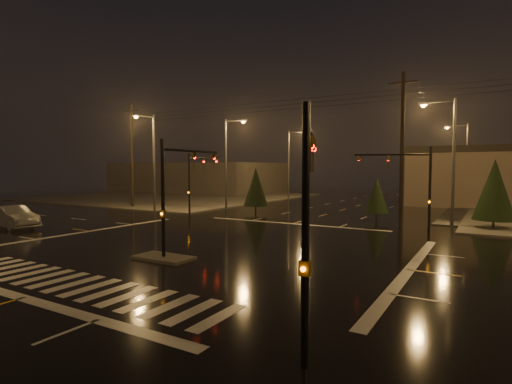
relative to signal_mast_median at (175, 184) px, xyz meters
The scene contains 22 objects.
ground 4.85m from the signal_mast_median, 90.00° to the left, with size 140.00×140.00×0.00m, color black.
sidewalk_nw 44.80m from the signal_mast_median, 132.21° to the left, with size 36.00×36.00×0.12m, color #484540.
median_island 3.79m from the signal_mast_median, 90.00° to the right, with size 3.00×1.60×0.15m, color #484540.
crosswalk 7.01m from the signal_mast_median, 90.00° to the right, with size 15.00×2.60×0.01m, color beige.
stop_bar_near 8.77m from the signal_mast_median, 90.00° to the right, with size 16.00×0.50×0.01m, color beige.
stop_bar_far 14.56m from the signal_mast_median, 90.00° to the left, with size 16.00×0.50×0.01m, color beige.
commercial_block 57.07m from the signal_mast_median, 127.83° to the left, with size 30.00×18.00×5.60m, color #423C3A.
signal_mast_median is the anchor object (origin of this frame).
signal_mast_ne 16.27m from the signal_mast_median, 54.28° to the left, with size 4.84×1.86×6.00m.
signal_mast_nw 16.27m from the signal_mast_median, 125.72° to the left, with size 4.84×1.86×6.00m.
signal_mast_se 12.22m from the signal_mast_median, 33.15° to the right, with size 1.55×3.87×6.00m.
streetlight_1 23.94m from the signal_mast_median, 117.96° to the left, with size 2.77×0.32×10.00m.
streetlight_2 38.78m from the signal_mast_median, 106.79° to the left, with size 2.77×0.32×10.00m.
streetlight_3 22.20m from the signal_mast_median, 59.61° to the left, with size 2.77×0.32×10.00m.
streetlight_4 40.69m from the signal_mast_median, 74.03° to the left, with size 2.77×0.32×10.00m.
streetlight_5 21.53m from the signal_mast_median, 138.30° to the left, with size 0.32×2.77×10.00m.
utility_pole_0 27.95m from the signal_mast_median, 142.19° to the left, with size 2.20×0.32×12.00m.
utility_pole_1 19.00m from the signal_mast_median, 64.89° to the left, with size 2.20×0.32×12.00m.
conifer_0 23.78m from the signal_mast_median, 53.04° to the left, with size 2.94×2.94×5.29m.
conifer_3 21.12m from the signal_mast_median, 109.23° to the left, with size 2.54×2.54×4.66m.
conifer_4 20.11m from the signal_mast_median, 73.83° to the left, with size 1.98×1.98×3.79m.
car_crossing 17.66m from the signal_mast_median, behind, with size 1.82×5.21×1.72m, color slate.
Camera 1 is at (14.04, -18.69, 4.53)m, focal length 28.00 mm.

